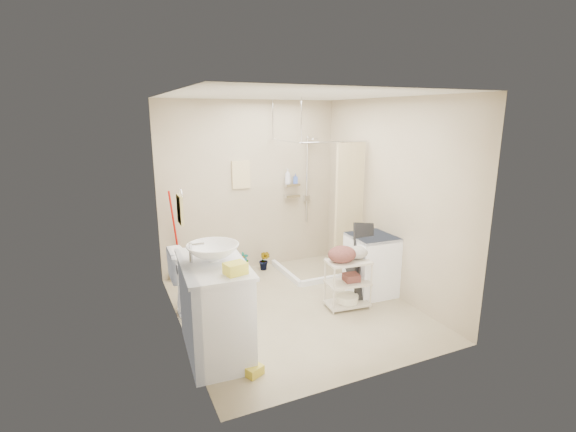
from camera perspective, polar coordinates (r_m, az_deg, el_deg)
name	(u,v)px	position (r m, az deg, el deg)	size (l,w,h in m)	color
floor	(294,307)	(5.43, 0.86, -12.38)	(3.20, 3.20, 0.00)	tan
ceiling	(295,95)	(4.87, 0.97, 16.23)	(2.80, 3.20, 0.04)	silver
wall_back	(250,187)	(6.44, -5.18, 3.99)	(2.80, 0.04, 2.60)	#C2B496
wall_front	(374,245)	(3.66, 11.69, -3.91)	(2.80, 0.04, 2.60)	#C2B496
wall_left	(176,220)	(4.59, -15.12, -0.48)	(0.04, 3.20, 2.60)	#C2B496
wall_right	(390,198)	(5.72, 13.72, 2.38)	(0.04, 3.20, 2.60)	#C2B496
vanity	(215,308)	(4.37, -9.97, -12.26)	(0.62, 1.11, 0.98)	silver
sink	(213,253)	(4.17, -10.21, -4.97)	(0.51, 0.51, 0.18)	white
counter_basket	(235,268)	(3.83, -7.20, -7.12)	(0.19, 0.15, 0.11)	yellow
floor_basket	(254,369)	(4.18, -4.68, -20.12)	(0.23, 0.18, 0.13)	yellow
toilet	(204,278)	(5.32, -11.44, -8.34)	(0.46, 0.81, 0.82)	white
mop	(172,236)	(6.24, -15.56, -2.68)	(0.13, 0.13, 1.35)	#B40D05
potted_plant_a	(244,262)	(6.52, -6.07, -6.32)	(0.17, 0.11, 0.31)	#963E24
potted_plant_b	(264,260)	(6.58, -3.24, -6.06)	(0.18, 0.14, 0.32)	brown
hanging_towel	(241,175)	(6.35, -6.44, 5.63)	(0.28, 0.03, 0.42)	beige
towel_ring	(180,208)	(4.36, -14.56, 1.11)	(0.04, 0.22, 0.34)	#DDCE82
tp_holder	(182,269)	(4.81, -14.31, -7.01)	(0.08, 0.12, 0.14)	white
shower	(316,205)	(6.33, 3.81, 1.53)	(1.10, 1.10, 2.10)	white
shampoo_bottle_a	(288,176)	(6.55, -0.06, 5.43)	(0.09, 0.09, 0.24)	silver
shampoo_bottle_b	(296,178)	(6.63, 1.03, 5.15)	(0.07, 0.07, 0.15)	#3A56B1
washing_machine	(371,265)	(5.78, 11.32, -6.52)	(0.56, 0.58, 0.82)	white
laundry_rack	(348,279)	(5.35, 8.20, -8.56)	(0.54, 0.32, 0.75)	beige
ironing_board	(364,261)	(5.57, 10.37, -6.07)	(0.30, 0.09, 1.05)	black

